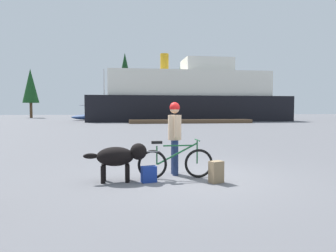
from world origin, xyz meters
name	(u,v)px	position (x,y,z in m)	size (l,w,h in m)	color
ground_plane	(190,177)	(0.00, 0.00, 0.00)	(160.00, 160.00, 0.00)	slate
bicycle	(175,163)	(-0.38, -0.12, 0.37)	(1.73, 0.44, 0.89)	black
person_cyclist	(175,131)	(-0.32, 0.32, 1.05)	(0.32, 0.53, 1.74)	navy
dog	(120,156)	(-1.62, -0.22, 0.55)	(1.37, 0.49, 0.83)	black
backpack	(216,172)	(0.43, -0.64, 0.23)	(0.28, 0.20, 0.47)	#8C7251
handbag_pannier	(149,174)	(-1.00, -0.38, 0.17)	(0.32, 0.18, 0.35)	navy
dock_pier	(190,121)	(6.02, 27.32, 0.20)	(13.66, 2.48, 0.40)	brown
ferry_boat	(188,98)	(7.22, 34.02, 3.10)	(25.84, 8.33, 8.80)	black
sailboat_moored	(104,117)	(-3.98, 37.11, 0.47)	(8.93, 2.50, 7.05)	navy
pine_tree_far_left	(30,86)	(-17.52, 51.42, 5.62)	(2.80, 2.80, 8.68)	#4C331E
pine_tree_center	(125,80)	(-0.96, 51.16, 6.95)	(4.18, 4.18, 11.81)	#4C331E
pine_tree_far_right	(181,83)	(9.37, 50.59, 6.41)	(3.37, 3.37, 10.24)	#4C331E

